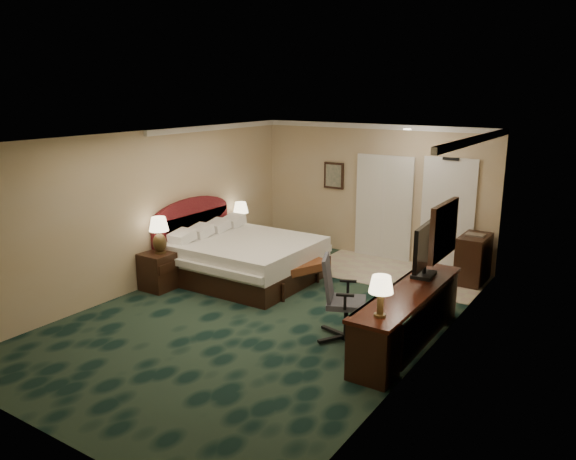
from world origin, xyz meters
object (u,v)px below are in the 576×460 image
Objects in this scene: desk_chair at (346,299)px; bed_bench at (293,277)px; lamp_near at (159,235)px; lamp_far at (241,216)px; bed at (247,260)px; tv at (425,250)px; desk at (408,318)px; nightstand_far at (240,243)px; nightstand_near at (160,271)px; minibar at (473,259)px.

bed_bench is at bearing 119.99° from desk_chair.
lamp_near is 1.08× the size of lamp_far.
tv is at bearing -5.53° from bed.
lamp_far is 4.93m from desk.
nightstand_far is 2.41m from lamp_near.
lamp_far reaches higher than nightstand_far.
nightstand_near is 2.39m from lamp_far.
nightstand_far is at bearing 132.83° from bed.
lamp_near is at bearing -176.93° from desk.
lamp_near is at bearing -88.55° from lamp_far.
tv is 1.34m from desk_chair.
bed_bench is at bearing 31.58° from lamp_near.
lamp_near is 3.63m from desk_chair.
nightstand_far is 0.56m from lamp_far.
lamp_far is 4.59m from minibar.
bed is at bearing 164.02° from desk.
bed is 4.04m from minibar.
lamp_near is at bearing -172.69° from tv.
bed is 4.17× the size of nightstand_far.
desk is (3.45, -0.99, 0.03)m from bed.
lamp_near is 5.52m from minibar.
minibar is (4.48, 0.96, 0.16)m from nightstand_far.
nightstand_near is 0.64× the size of tv.
lamp_far is at bearing 171.96° from bed_bench.
tv is at bearing 11.62° from lamp_near.
bed is 3.64× the size of lamp_near.
nightstand_far is at bearing 157.93° from tv.
nightstand_far is at bearing 155.05° from desk.
nightstand_far is at bearing 123.92° from desk_chair.
lamp_far is at bearing 157.65° from tv.
bed_bench is 2.13m from desk_chair.
bed is 1.56m from lamp_far.
minibar reaches higher than desk.
minibar is at bearing 11.89° from lamp_far.
lamp_near reaches higher than minibar.
bed_bench is 1.53× the size of minibar.
lamp_far is at bearing 154.79° from desk.
tv is (4.37, 0.90, 0.85)m from nightstand_near.
bed_bench is 0.49× the size of desk.
minibar is (4.42, 3.27, -0.53)m from lamp_near.
nightstand_near reaches higher than nightstand_far.
tv is at bearing 14.78° from bed_bench.
bed is at bearing 131.01° from desk_chair.
nightstand_far is at bearing -167.87° from minibar.
lamp_far is 0.58× the size of tv.
lamp_far is at bearing 91.45° from lamp_near.
tv is (4.34, 0.89, 0.21)m from lamp_near.
desk is 2.28× the size of desk_chair.
minibar is at bearing 12.13° from nightstand_far.
bed is 1.48m from nightstand_far.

